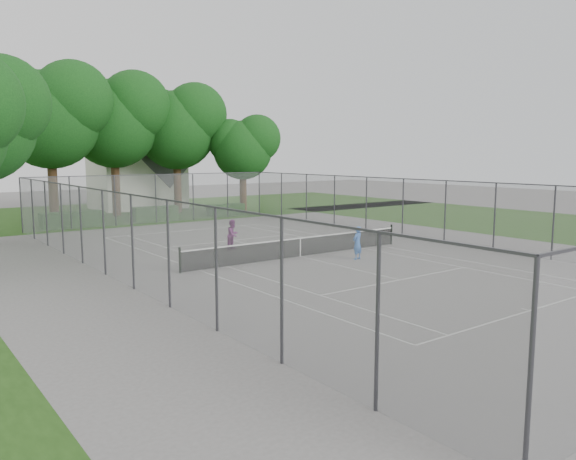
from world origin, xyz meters
TOP-DOWN VIEW (x-y plane):
  - ground at (0.00, 0.00)m, footprint 120.00×120.00m
  - grass_far at (0.00, 26.00)m, footprint 60.00×20.00m
  - grass_right at (22.00, 0.00)m, footprint 16.00×40.00m
  - court_markings at (0.00, 0.00)m, footprint 11.03×23.83m
  - tennis_net at (0.00, 0.00)m, footprint 12.87×0.10m
  - perimeter_fence at (0.00, 0.00)m, footprint 18.08×34.08m
  - tree_far_left at (-5.69, 21.85)m, footprint 8.08×7.38m
  - tree_far_midleft at (-0.55, 23.20)m, footprint 8.01×7.31m
  - tree_far_midright at (4.71, 22.91)m, footprint 7.60×6.94m
  - tree_far_right at (9.37, 19.89)m, footprint 5.78×5.28m
  - hedge_left at (-5.56, 18.27)m, footprint 4.13×1.24m
  - hedge_mid at (0.49, 18.31)m, footprint 3.37×0.96m
  - hedge_right at (6.71, 18.50)m, footprint 3.02×1.11m
  - house at (3.24, 28.50)m, footprint 7.57×5.87m
  - girl_player at (1.75, -2.14)m, footprint 0.64×0.49m
  - woman_player at (-1.55, 3.73)m, footprint 0.94×0.86m

SIDE VIEW (x-z plane):
  - ground at x=0.00m, z-range 0.00..0.00m
  - grass_far at x=0.00m, z-range 0.00..0.00m
  - grass_right at x=22.00m, z-range 0.00..0.00m
  - court_markings at x=0.00m, z-range 0.00..0.01m
  - hedge_right at x=6.71m, z-range 0.00..0.91m
  - tennis_net at x=0.00m, z-range -0.04..1.06m
  - hedge_left at x=-5.56m, z-range 0.00..1.03m
  - hedge_mid at x=0.49m, z-range 0.00..1.06m
  - girl_player at x=1.75m, z-range 0.00..1.56m
  - woman_player at x=-1.55m, z-range 0.00..1.57m
  - perimeter_fence at x=0.00m, z-range 0.05..3.57m
  - house at x=3.24m, z-range -0.92..8.51m
  - tree_far_right at x=9.37m, z-range 1.55..9.85m
  - tree_far_midright at x=4.71m, z-range 2.04..12.97m
  - tree_far_midleft at x=-0.55m, z-range 2.16..13.67m
  - tree_far_left at x=-5.69m, z-range 2.18..13.79m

